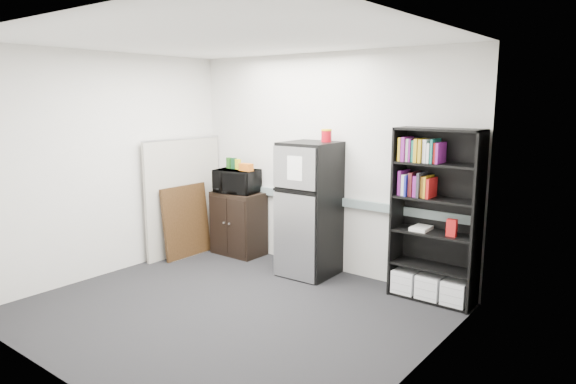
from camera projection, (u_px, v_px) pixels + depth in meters
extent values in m
plane|color=black|center=(229.00, 310.00, 5.28)|extent=(4.00, 4.00, 0.00)
cube|color=silver|center=(325.00, 163.00, 6.40)|extent=(4.00, 0.02, 2.70)
cube|color=silver|center=(417.00, 207.00, 3.83)|extent=(0.02, 3.50, 2.70)
cube|color=silver|center=(109.00, 165.00, 6.25)|extent=(0.02, 3.50, 2.70)
cube|color=white|center=(223.00, 39.00, 4.80)|extent=(4.00, 3.50, 0.02)
cube|color=gray|center=(323.00, 199.00, 6.46)|extent=(3.92, 0.05, 0.10)
cube|color=white|center=(302.00, 146.00, 6.57)|extent=(0.14, 0.00, 0.10)
cube|color=black|center=(397.00, 211.00, 5.67)|extent=(0.02, 0.34, 1.85)
cube|color=black|center=(477.00, 222.00, 5.14)|extent=(0.02, 0.34, 1.85)
cube|color=black|center=(441.00, 214.00, 5.53)|extent=(0.90, 0.02, 1.85)
cube|color=black|center=(440.00, 129.00, 5.24)|extent=(0.90, 0.34, 0.02)
cube|color=black|center=(431.00, 298.00, 5.57)|extent=(0.85, 0.32, 0.03)
cube|color=black|center=(433.00, 267.00, 5.50)|extent=(0.85, 0.32, 0.03)
cube|color=black|center=(434.00, 233.00, 5.44)|extent=(0.85, 0.32, 0.02)
cube|color=black|center=(436.00, 199.00, 5.37)|extent=(0.85, 0.32, 0.02)
cube|color=black|center=(438.00, 164.00, 5.30)|extent=(0.85, 0.32, 0.02)
cube|color=silver|center=(407.00, 280.00, 5.71)|extent=(0.25, 0.30, 0.25)
cube|color=silver|center=(431.00, 286.00, 5.54)|extent=(0.25, 0.30, 0.25)
cube|color=silver|center=(456.00, 292.00, 5.37)|extent=(0.25, 0.30, 0.25)
cube|color=#A39C90|center=(184.00, 197.00, 7.12)|extent=(0.05, 1.30, 1.60)
cube|color=#B2B2B7|center=(182.00, 139.00, 6.98)|extent=(0.06, 1.30, 0.02)
cube|color=black|center=(239.00, 223.00, 7.14)|extent=(0.70, 0.44, 0.88)
cube|color=black|center=(218.00, 224.00, 7.07)|extent=(0.32, 0.01, 0.77)
cube|color=black|center=(236.00, 228.00, 6.86)|extent=(0.32, 0.01, 0.77)
cylinder|color=#B2B2B7|center=(224.00, 223.00, 6.98)|extent=(0.02, 0.02, 0.02)
cylinder|color=#B2B2B7|center=(229.00, 224.00, 6.91)|extent=(0.02, 0.02, 0.02)
imported|color=black|center=(237.00, 181.00, 7.02)|extent=(0.64, 0.49, 0.32)
cube|color=#1E5418|center=(229.00, 163.00, 7.11)|extent=(0.08, 0.06, 0.15)
cube|color=#0D3A1B|center=(234.00, 163.00, 7.05)|extent=(0.07, 0.06, 0.15)
cube|color=yellow|center=(238.00, 164.00, 7.00)|extent=(0.08, 0.06, 0.14)
cube|color=#CF6114|center=(246.00, 167.00, 6.85)|extent=(0.18, 0.10, 0.10)
cube|color=black|center=(310.00, 210.00, 6.25)|extent=(0.64, 0.64, 1.62)
cube|color=#B2B2B7|center=(294.00, 168.00, 5.90)|extent=(0.59, 0.04, 0.49)
cube|color=#B2B2B7|center=(294.00, 237.00, 6.05)|extent=(0.59, 0.04, 1.04)
cube|color=black|center=(293.00, 192.00, 5.94)|extent=(0.59, 0.03, 0.03)
cube|color=white|center=(295.00, 168.00, 5.88)|extent=(0.21, 0.01, 0.28)
cube|color=black|center=(310.00, 143.00, 6.10)|extent=(0.64, 0.64, 0.02)
cylinder|color=#A30713|center=(326.00, 136.00, 6.09)|extent=(0.12, 0.12, 0.15)
cylinder|color=gold|center=(327.00, 128.00, 6.07)|extent=(0.13, 0.13, 0.02)
cube|color=black|center=(186.00, 221.00, 7.03)|extent=(0.14, 0.76, 0.98)
cube|color=beige|center=(187.00, 221.00, 7.02)|extent=(0.09, 0.65, 0.83)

